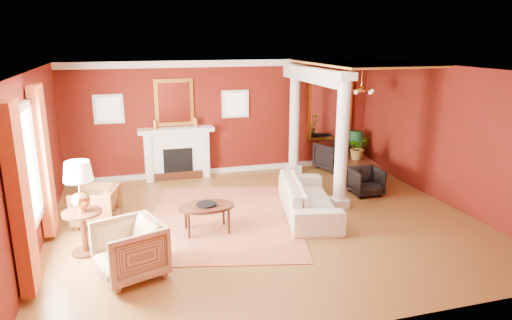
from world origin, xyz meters
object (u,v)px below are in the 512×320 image
object	(u,v)px
armchair_stripe	(129,247)
sofa	(309,192)
armchair_leopard	(96,204)
dining_table	(355,163)
coffee_table	(206,208)
side_table	(80,192)

from	to	relation	value
armchair_stripe	sofa	bearing A→B (deg)	94.25
armchair_leopard	dining_table	world-z (taller)	dining_table
coffee_table	dining_table	world-z (taller)	dining_table
armchair_stripe	coffee_table	size ratio (longest dim) A/B	0.90
sofa	armchair_stripe	world-z (taller)	sofa
armchair_stripe	side_table	xyz separation A→B (m)	(-0.71, 0.98, 0.60)
sofa	armchair_leopard	distance (m)	4.12
armchair_leopard	coffee_table	bearing A→B (deg)	78.05
sofa	side_table	xyz separation A→B (m)	(-4.19, -0.56, 0.60)
sofa	coffee_table	size ratio (longest dim) A/B	2.34
armchair_stripe	dining_table	world-z (taller)	armchair_stripe
armchair_leopard	coffee_table	size ratio (longest dim) A/B	0.79
sofa	dining_table	distance (m)	2.71
side_table	sofa	bearing A→B (deg)	7.66
coffee_table	armchair_stripe	bearing A→B (deg)	-137.46
dining_table	sofa	bearing A→B (deg)	140.81
armchair_leopard	coffee_table	world-z (taller)	armchair_leopard
armchair_leopard	side_table	size ratio (longest dim) A/B	0.51
dining_table	coffee_table	bearing A→B (deg)	125.42
sofa	dining_table	bearing A→B (deg)	-34.77
sofa	coffee_table	xyz separation A→B (m)	(-2.11, -0.29, 0.00)
sofa	armchair_stripe	bearing A→B (deg)	126.35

